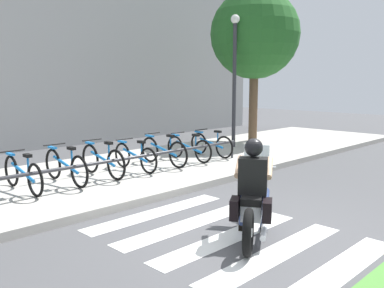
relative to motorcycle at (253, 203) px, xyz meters
The scene contains 19 objects.
ground_plane 0.49m from the motorcycle, 129.81° to the left, with size 48.00×48.00×0.00m, color #4C4C4F.
sidewalk 4.44m from the motorcycle, 91.43° to the left, with size 24.00×4.40×0.15m, color #B7B2A8.
crosswalk_stripe_0 1.58m from the motorcycle, 104.82° to the right, with size 2.80×0.40×0.01m, color white.
crosswalk_stripe_1 0.90m from the motorcycle, 120.17° to the right, with size 2.80×0.40×0.01m, color white.
crosswalk_stripe_2 0.61m from the motorcycle, 161.21° to the left, with size 2.80×0.40×0.01m, color white.
crosswalk_stripe_3 1.11m from the motorcycle, 112.62° to the left, with size 2.80×0.40×0.01m, color white.
crosswalk_stripe_4 1.83m from the motorcycle, 102.64° to the left, with size 2.80×0.40×0.01m, color white.
motorcycle is the anchor object (origin of this frame).
rider 0.37m from the motorcycle, 150.00° to the right, with size 0.77×0.73×1.43m.
bicycle_1 4.47m from the motorcycle, 111.75° to the left, with size 0.48×1.71×0.76m.
bicycle_2 4.22m from the motorcycle, 100.58° to the left, with size 0.48×1.75×0.79m.
bicycle_3 4.15m from the motorcycle, 88.55° to the left, with size 0.48×1.68×0.80m.
bicycle_4 4.26m from the motorcycle, 76.64° to the left, with size 0.48×1.61×0.73m.
bicycle_5 4.55m from the motorcycle, 65.79° to the left, with size 0.48×1.73×0.80m.
bicycle_6 4.97m from the motorcycle, 56.51° to the left, with size 0.48×1.66×0.73m.
bicycle_7 5.51m from the motorcycle, 48.85° to the left, with size 0.48×1.58×0.75m.
bike_rack 3.64m from the motorcycle, 81.38° to the left, with size 6.76×0.07×0.49m.
street_lamp 7.57m from the motorcycle, 41.62° to the left, with size 0.28×0.28×4.26m.
tree_near_rack 9.34m from the motorcycle, 36.79° to the left, with size 3.05×3.05×5.35m.
Camera 1 is at (-4.65, -3.63, 2.22)m, focal length 38.54 mm.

